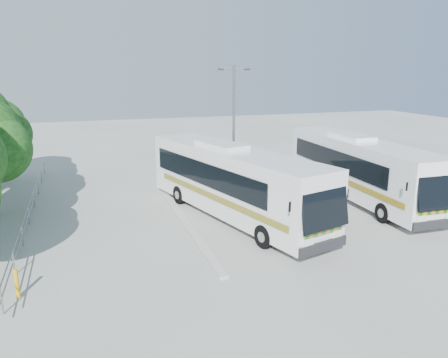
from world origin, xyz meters
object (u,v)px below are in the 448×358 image
object	(u,v)px
bollard	(17,283)
lamppost	(234,125)
coach_main	(233,181)
coach_adjacent	(360,167)

from	to	relation	value
bollard	lamppost	bearing A→B (deg)	40.91
coach_main	coach_adjacent	bearing A→B (deg)	-10.20
coach_adjacent	bollard	size ratio (longest dim) A/B	12.22
coach_main	bollard	bearing A→B (deg)	-165.84
coach_main	coach_adjacent	size ratio (longest dim) A/B	1.03
coach_adjacent	bollard	xyz separation A→B (m)	(-18.60, -6.56, -1.47)
coach_main	lamppost	distance (m)	5.21
bollard	coach_adjacent	bearing A→B (deg)	19.43
coach_adjacent	bollard	distance (m)	19.78
coach_main	lamppost	world-z (taller)	lamppost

